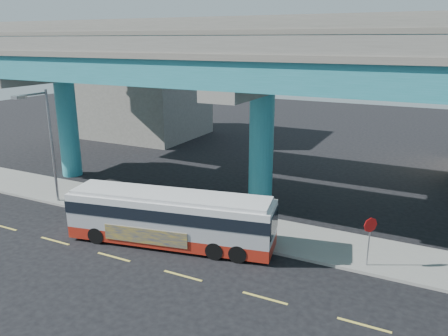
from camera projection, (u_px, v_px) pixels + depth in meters
The scene contains 9 objects.
ground at pixel (186, 273), 20.11m from camera, with size 120.00×120.00×0.00m, color black.
sidewalk at pixel (237, 227), 24.81m from camera, with size 70.00×4.00×0.15m, color gray.
lane_markings at pixel (183, 276), 19.85m from camera, with size 58.00×0.12×0.01m.
viaduct at pixel (264, 61), 25.34m from camera, with size 52.00×12.40×11.70m.
building_concrete at pixel (143, 95), 48.00m from camera, with size 12.00×10.00×9.00m, color gray.
transit_bus at pixel (170, 217), 22.58m from camera, with size 11.11×4.36×2.79m.
parked_car at pixel (115, 191), 28.47m from camera, with size 4.17×2.02×1.37m, color #2B2B2F.
street_lamp at pixel (43, 131), 26.96m from camera, with size 0.50×2.39×7.24m.
stop_sign at pixel (370, 231), 20.01m from camera, with size 0.52×0.55×2.41m.
Camera 1 is at (9.57, -15.25, 10.34)m, focal length 35.00 mm.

